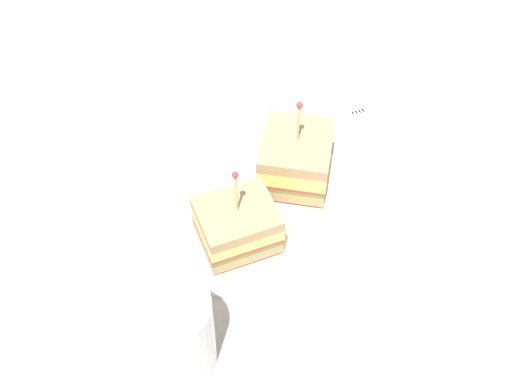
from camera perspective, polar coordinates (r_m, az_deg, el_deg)
name	(u,v)px	position (r cm, az deg, el deg)	size (l,w,h in cm)	color
ground_plane	(256,214)	(72.21, 0.00, -2.01)	(109.02, 109.02, 2.00)	#9E9384
plate	(256,206)	(71.05, 0.00, -1.28)	(24.93, 24.93, 0.96)	silver
sandwich_half_front	(296,158)	(71.36, 3.68, 3.13)	(10.02, 9.40, 11.49)	tan
sandwich_half_back	(241,226)	(65.50, -1.41, -3.15)	(10.48, 10.53, 10.98)	tan
drink_glass	(176,334)	(58.19, -7.39, -12.87)	(7.07, 7.07, 9.87)	silver
fork	(369,129)	(81.26, 10.39, 5.78)	(10.79, 9.59, 0.35)	silver
knife	(399,126)	(82.43, 13.09, 5.97)	(11.02, 9.07, 0.35)	silver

